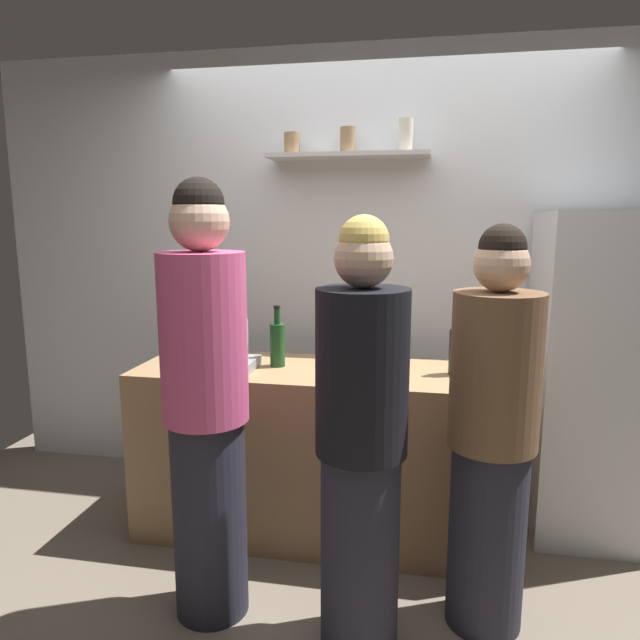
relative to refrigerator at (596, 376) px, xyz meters
The scene contains 12 objects.
ground_plane 1.66m from the refrigerator, 143.76° to the right, with size 5.28×5.28×0.00m, color #726656.
back_wall_assembly 1.32m from the refrigerator, 161.02° to the left, with size 4.80×0.32×2.60m.
refrigerator is the anchor object (origin of this frame).
counter 1.47m from the refrigerator, 167.59° to the right, with size 1.86×0.61×0.88m, color #9E7A51.
baking_pan 1.90m from the refrigerator, 168.48° to the right, with size 0.34×0.24×0.05m, color gray.
utensil_holder 1.22m from the refrigerator, 156.44° to the right, with size 0.11×0.11×0.22m.
wine_bottle_dark_glass 0.78m from the refrigerator, 158.52° to the right, with size 0.08×0.08×0.32m.
wine_bottle_green_glass 1.64m from the refrigerator, 169.87° to the right, with size 0.08×0.08×0.31m.
water_bottle_plastic 1.88m from the refrigerator, behind, with size 0.09×0.09×0.25m.
person_pink_top 1.98m from the refrigerator, 149.79° to the right, with size 0.34×0.34×1.78m.
person_blonde 1.51m from the refrigerator, 135.79° to the right, with size 0.34×0.34×1.64m.
person_brown_jacket 1.05m from the refrigerator, 124.65° to the right, with size 0.34×0.34×1.61m.
Camera 1 is at (0.30, -2.21, 1.63)m, focal length 32.33 mm.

